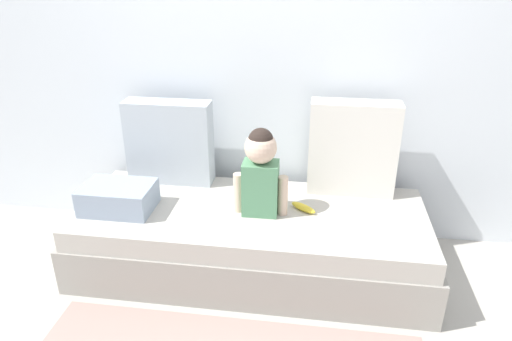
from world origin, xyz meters
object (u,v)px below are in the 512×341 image
object	(u,v)px
throw_pillow_right	(353,149)
folded_blanket	(118,197)
couch	(251,239)
throw_pillow_left	(170,142)
toddler	(261,170)
banana	(303,208)

from	to	relation	value
throw_pillow_right	folded_blanket	bearing A→B (deg)	-162.51
couch	throw_pillow_right	xyz separation A→B (m)	(0.57, 0.31, 0.49)
couch	folded_blanket	bearing A→B (deg)	-172.20
couch	folded_blanket	size ratio (longest dim) A/B	5.18
throw_pillow_left	throw_pillow_right	distance (m)	1.14
toddler	throw_pillow_left	bearing A→B (deg)	151.68
throw_pillow_right	banana	bearing A→B (deg)	-133.26
throw_pillow_right	couch	bearing A→B (deg)	-151.13
couch	banana	size ratio (longest dim) A/B	12.19
toddler	folded_blanket	distance (m)	0.84
toddler	banana	bearing A→B (deg)	12.23
throw_pillow_left	throw_pillow_right	world-z (taller)	throw_pillow_right
banana	couch	bearing A→B (deg)	-174.60
couch	throw_pillow_right	size ratio (longest dim) A/B	3.60
throw_pillow_left	toddler	world-z (taller)	throw_pillow_left
throw_pillow_left	folded_blanket	size ratio (longest dim) A/B	1.35
banana	folded_blanket	world-z (taller)	folded_blanket
couch	toddler	world-z (taller)	toddler
throw_pillow_left	folded_blanket	world-z (taller)	throw_pillow_left
throw_pillow_right	banana	xyz separation A→B (m)	(-0.27, -0.29, -0.27)
throw_pillow_left	folded_blanket	bearing A→B (deg)	-114.02
toddler	folded_blanket	xyz separation A→B (m)	(-0.81, -0.08, -0.19)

